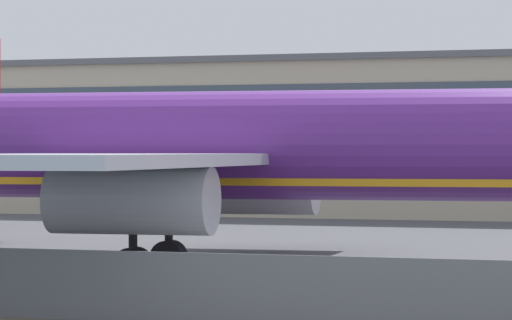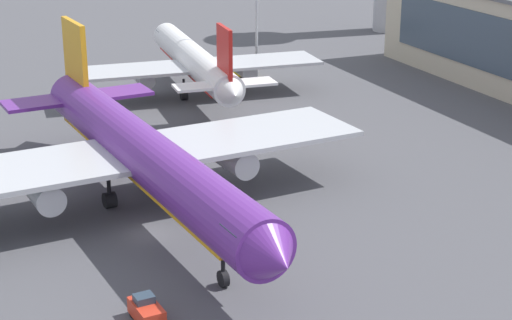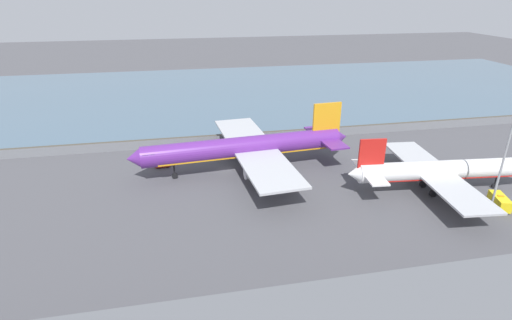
# 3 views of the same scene
# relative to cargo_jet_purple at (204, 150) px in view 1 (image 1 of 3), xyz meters

# --- Properties ---
(ground_plane) EXTENTS (500.00, 500.00, 0.00)m
(ground_plane) POSITION_rel_cargo_jet_purple_xyz_m (4.71, -0.92, -5.30)
(ground_plane) COLOR #4C4C51
(perimeter_fence) EXTENTS (280.00, 0.10, 2.26)m
(perimeter_fence) POSITION_rel_cargo_jet_purple_xyz_m (4.71, -16.92, -4.18)
(perimeter_fence) COLOR slate
(perimeter_fence) RESTS_ON ground
(cargo_jet_purple) EXTENTS (48.84, 42.18, 13.90)m
(cargo_jet_purple) POSITION_rel_cargo_jet_purple_xyz_m (0.00, 0.00, 0.00)
(cargo_jet_purple) COLOR #602889
(cargo_jet_purple) RESTS_ON ground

